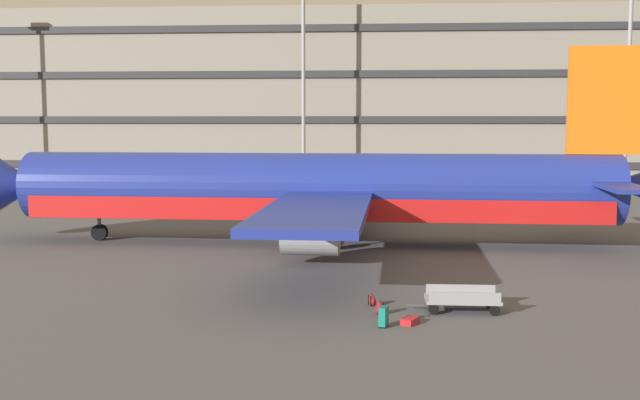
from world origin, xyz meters
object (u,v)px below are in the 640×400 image
baggage_cart (462,299)px  backpack_teal (379,308)px  suitcase_black (384,316)px  backpack_purple (372,300)px  suitcase_silver (410,321)px  airliner (322,191)px

baggage_cart → backpack_teal: bearing=-166.2°
suitcase_black → baggage_cart: size_ratio=0.24×
backpack_purple → backpack_teal: backpack_teal is taller
backpack_purple → baggage_cart: bearing=-9.5°
backpack_teal → baggage_cart: bearing=13.8°
suitcase_black → baggage_cart: baggage_cart is taller
suitcase_silver → backpack_teal: (-1.00, 1.12, 0.13)m
airliner → backpack_purple: bearing=-78.6°
suitcase_black → backpack_purple: suitcase_black is taller
airliner → baggage_cart: size_ratio=11.56×
airliner → baggage_cart: airliner is taller
backpack_purple → suitcase_silver: bearing=-62.4°
baggage_cart → airliner: bearing=112.6°
suitcase_black → airliner: bearing=100.7°
airliner → backpack_purple: size_ratio=79.80×
suitcase_black → baggage_cart: 3.59m
suitcase_silver → backpack_teal: backpack_teal is taller
airliner → baggage_cart: (5.91, -14.17, -2.50)m
airliner → backpack_teal: size_ratio=71.11×
backpack_teal → baggage_cart: size_ratio=0.16×
backpack_purple → baggage_cart: baggage_cart is taller
suitcase_silver → backpack_purple: bearing=117.6°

